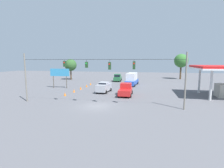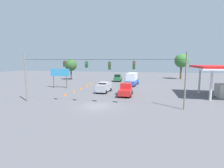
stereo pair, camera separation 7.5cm
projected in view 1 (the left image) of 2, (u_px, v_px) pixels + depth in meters
ground_plane at (97, 106)px, 23.37m from camera, size 140.00×140.00×0.00m
overhead_signal_span at (99, 73)px, 23.41m from camera, size 22.44×0.38×7.12m
pickup_truck_red_crossing_near at (126, 90)px, 30.55m from camera, size 2.36×5.14×2.12m
pickup_truck_green_withflow_deep at (118, 78)px, 51.69m from camera, size 2.41×5.59×2.12m
sedan_silver_withflow_mid at (104, 87)px, 33.53m from camera, size 2.31×4.65×1.97m
box_truck_blue_oncoming_deep at (132, 79)px, 42.89m from camera, size 2.89×7.66×3.06m
traffic_cone_nearest at (65, 94)px, 30.18m from camera, size 0.38×0.38×0.59m
traffic_cone_second at (74, 91)px, 33.55m from camera, size 0.38×0.38×0.59m
traffic_cone_third at (81, 88)px, 36.93m from camera, size 0.38×0.38×0.59m
traffic_cone_fourth at (87, 86)px, 40.26m from camera, size 0.38×0.38×0.59m
traffic_cone_fifth at (90, 84)px, 43.62m from camera, size 0.38×0.38×0.59m
roadside_billboard at (60, 74)px, 38.44m from camera, size 4.49×0.16×4.30m
tree_horizon_left at (181, 61)px, 56.53m from camera, size 4.42×4.42×8.22m
tree_horizon_right at (71, 65)px, 55.05m from camera, size 3.74×3.74×6.53m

